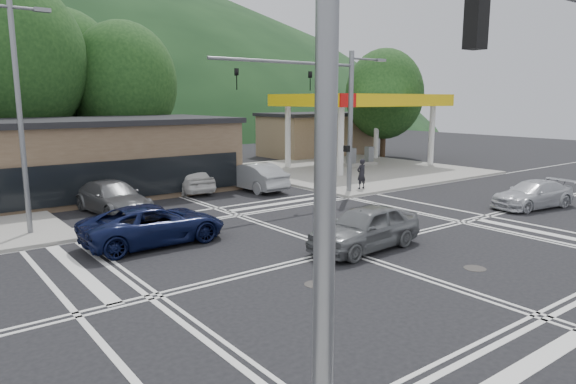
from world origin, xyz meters
TOP-DOWN VIEW (x-y plane):
  - ground at (0.00, 0.00)m, footprint 120.00×120.00m
  - sidewalk_ne at (15.00, 15.00)m, footprint 16.00×16.00m
  - gas_station_canopy at (16.99, 15.99)m, footprint 12.32×8.34m
  - convenience_store at (20.00, 25.00)m, footprint 10.00×6.00m
  - commercial_row at (-8.00, 17.00)m, footprint 24.00×8.00m
  - tree_n_b at (-6.00, 24.00)m, footprint 9.00×9.00m
  - tree_n_c at (1.00, 24.00)m, footprint 7.60×7.60m
  - tree_n_e at (-2.00, 28.00)m, footprint 8.40×8.40m
  - tree_ne at (24.00, 20.00)m, footprint 7.20×7.20m
  - streetlight_nw at (-8.44, 9.00)m, footprint 2.50×0.25m
  - signal_mast_ne at (6.95, 8.20)m, footprint 11.65×0.30m
  - signal_mast_sw at (-6.39, -8.20)m, footprint 9.14×0.28m
  - car_blue_west at (-5.00, 5.00)m, footprint 5.37×2.50m
  - car_grey_center at (0.75, -0.30)m, footprint 4.81×2.21m
  - car_silver_east at (12.69, -0.30)m, footprint 4.89×2.64m
  - car_queue_a at (4.37, 12.44)m, footprint 1.96×5.04m
  - car_queue_b at (1.00, 14.27)m, footprint 2.30×4.82m
  - car_northbound at (-4.45, 11.19)m, footprint 2.69×5.44m
  - pedestrian at (9.26, 8.26)m, footprint 0.65×0.43m

SIDE VIEW (x-z plane):
  - ground at x=0.00m, z-range 0.00..0.00m
  - sidewalk_ne at x=15.00m, z-range 0.00..0.15m
  - car_silver_east at x=12.69m, z-range 0.00..1.35m
  - car_blue_west at x=-5.00m, z-range 0.00..1.49m
  - car_northbound at x=-4.45m, z-range 0.00..1.52m
  - car_queue_b at x=1.00m, z-range 0.00..1.59m
  - car_grey_center at x=0.75m, z-range 0.00..1.60m
  - car_queue_a at x=4.37m, z-range 0.00..1.64m
  - pedestrian at x=9.26m, z-range 0.15..1.92m
  - convenience_store at x=20.00m, z-range 0.00..3.80m
  - commercial_row at x=-8.00m, z-range 0.00..4.00m
  - gas_station_canopy at x=16.99m, z-range 2.17..7.92m
  - streetlight_nw at x=-8.44m, z-range 0.55..9.55m
  - signal_mast_ne at x=6.95m, z-range 1.07..9.07m
  - signal_mast_sw at x=-6.39m, z-range 1.12..9.12m
  - tree_ne at x=24.00m, z-range 0.85..10.84m
  - tree_n_c at x=1.00m, z-range 1.06..11.93m
  - tree_n_e at x=-2.00m, z-range 1.15..13.13m
  - tree_n_b at x=-6.00m, z-range 1.30..14.28m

